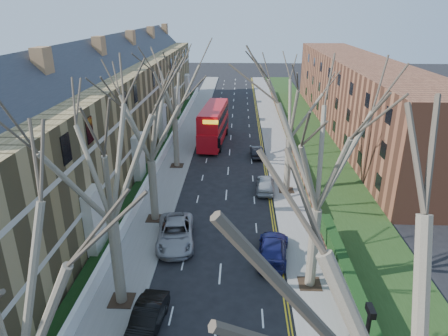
# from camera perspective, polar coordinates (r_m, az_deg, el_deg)

# --- Properties ---
(pavement_left) EXTENTS (3.00, 102.00, 0.12)m
(pavement_left) POSITION_cam_1_polar(r_m,az_deg,el_deg) (54.75, -5.33, 4.49)
(pavement_left) COLOR slate
(pavement_left) RESTS_ON ground
(pavement_right) EXTENTS (3.00, 102.00, 0.12)m
(pavement_right) POSITION_cam_1_polar(r_m,az_deg,el_deg) (54.50, 7.32, 4.32)
(pavement_right) COLOR slate
(pavement_right) RESTS_ON ground
(terrace_left) EXTENTS (9.70, 78.00, 13.60)m
(terrace_left) POSITION_cam_1_polar(r_m,az_deg,el_deg) (47.46, -16.09, 7.89)
(terrace_left) COLOR olive
(terrace_left) RESTS_ON ground
(flats_right) EXTENTS (13.97, 54.00, 10.00)m
(flats_right) POSITION_cam_1_polar(r_m,az_deg,el_deg) (59.24, 18.50, 9.71)
(flats_right) COLOR brown
(flats_right) RESTS_ON ground
(front_wall_left) EXTENTS (0.30, 78.00, 1.00)m
(front_wall_left) POSITION_cam_1_polar(r_m,az_deg,el_deg) (47.33, -8.55, 2.26)
(front_wall_left) COLOR white
(front_wall_left) RESTS_ON ground
(grass_verge_right) EXTENTS (6.00, 102.00, 0.06)m
(grass_verge_right) POSITION_cam_1_polar(r_m,az_deg,el_deg) (55.06, 12.00, 4.30)
(grass_verge_right) COLOR #1D3413
(grass_verge_right) RESTS_ON ground
(tree_left_mid) EXTENTS (10.50, 10.50, 14.71)m
(tree_left_mid) POSITION_cam_1_polar(r_m,az_deg,el_deg) (21.10, -16.75, 2.39)
(tree_left_mid) COLOR #695E4B
(tree_left_mid) RESTS_ON ground
(tree_left_far) EXTENTS (10.15, 10.15, 14.22)m
(tree_left_far) POSITION_cam_1_polar(r_m,az_deg,el_deg) (30.43, -10.87, 8.10)
(tree_left_far) COLOR #695E4B
(tree_left_far) RESTS_ON ground
(tree_left_dist) EXTENTS (10.50, 10.50, 14.71)m
(tree_left_dist) POSITION_cam_1_polar(r_m,az_deg,el_deg) (41.92, -7.31, 12.44)
(tree_left_dist) COLOR #695E4B
(tree_left_dist) RESTS_ON ground
(tree_right_mid) EXTENTS (10.50, 10.50, 14.71)m
(tree_right_mid) POSITION_cam_1_polar(r_m,az_deg,el_deg) (22.33, 14.01, 3.73)
(tree_right_mid) COLOR #695E4B
(tree_right_mid) RESTS_ON ground
(tree_right_far) EXTENTS (10.15, 10.15, 14.22)m
(tree_right_far) POSITION_cam_1_polar(r_m,az_deg,el_deg) (35.81, 9.72, 10.21)
(tree_right_far) COLOR #695E4B
(tree_right_far) RESTS_ON ground
(double_decker_bus) EXTENTS (3.49, 11.34, 4.67)m
(double_decker_bus) POSITION_cam_1_polar(r_m,az_deg,el_deg) (51.56, -1.48, 6.08)
(double_decker_bus) COLOR #B30C15
(double_decker_bus) RESTS_ON ground
(car_left_mid) EXTENTS (1.85, 4.32, 1.38)m
(car_left_mid) POSITION_cam_1_polar(r_m,az_deg,el_deg) (23.37, -10.94, -20.38)
(car_left_mid) COLOR black
(car_left_mid) RESTS_ON ground
(car_left_far) EXTENTS (3.28, 6.00, 1.59)m
(car_left_far) POSITION_cam_1_polar(r_m,az_deg,el_deg) (30.12, -6.94, -9.23)
(car_left_far) COLOR #959499
(car_left_far) RESTS_ON ground
(car_right_near) EXTENTS (2.71, 5.26, 1.46)m
(car_right_near) POSITION_cam_1_polar(r_m,az_deg,el_deg) (28.50, 6.98, -11.36)
(car_right_near) COLOR #171A53
(car_right_near) RESTS_ON ground
(car_right_mid) EXTENTS (1.97, 4.39, 1.46)m
(car_right_mid) POSITION_cam_1_polar(r_m,az_deg,el_deg) (38.25, 5.94, -2.26)
(car_right_mid) COLOR #989CA0
(car_right_mid) RESTS_ON ground
(car_right_far) EXTENTS (1.49, 3.90, 1.27)m
(car_right_far) POSITION_cam_1_polar(r_m,az_deg,el_deg) (47.09, 4.71, 2.35)
(car_right_far) COLOR black
(car_right_far) RESTS_ON ground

